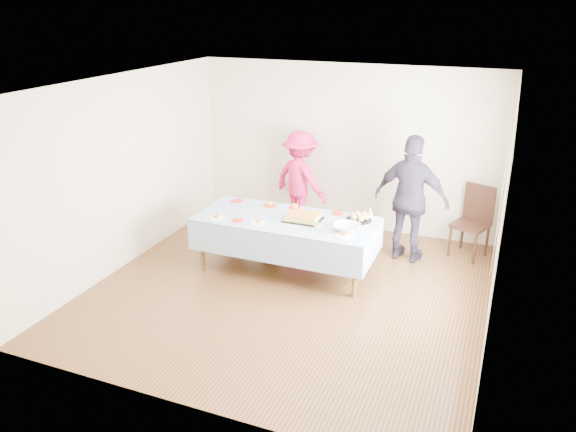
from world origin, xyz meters
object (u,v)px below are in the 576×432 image
(party_table, at_px, (286,222))
(adult_left, at_px, (301,179))
(dining_chair, at_px, (474,217))
(birthday_cake, at_px, (303,217))

(party_table, xyz_separation_m, adult_left, (-0.41, 1.65, 0.09))
(dining_chair, bearing_deg, adult_left, -161.81)
(birthday_cake, xyz_separation_m, dining_chair, (2.16, 1.48, -0.22))
(party_table, distance_m, birthday_cake, 0.26)
(birthday_cake, height_order, dining_chair, dining_chair)
(party_table, bearing_deg, birthday_cake, 6.48)
(party_table, height_order, dining_chair, dining_chair)
(party_table, xyz_separation_m, birthday_cake, (0.24, 0.03, 0.10))
(adult_left, bearing_deg, party_table, 126.82)
(birthday_cake, bearing_deg, dining_chair, 34.50)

